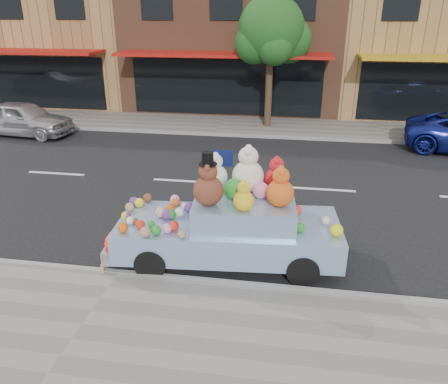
# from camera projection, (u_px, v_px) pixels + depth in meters

# --- Properties ---
(ground) EXTENTS (120.00, 120.00, 0.00)m
(ground) POSITION_uv_depth(u_px,v_px,m) (183.00, 181.00, 12.78)
(ground) COLOR black
(ground) RESTS_ON ground
(near_sidewalk) EXTENTS (60.00, 3.00, 0.12)m
(near_sidewalk) POSITION_uv_depth(u_px,v_px,m) (82.00, 327.00, 6.85)
(near_sidewalk) COLOR gray
(near_sidewalk) RESTS_ON ground
(far_sidewalk) EXTENTS (60.00, 3.00, 0.12)m
(far_sidewalk) POSITION_uv_depth(u_px,v_px,m) (220.00, 125.00, 18.67)
(far_sidewalk) COLOR gray
(far_sidewalk) RESTS_ON ground
(near_kerb) EXTENTS (60.00, 0.12, 0.13)m
(near_kerb) POSITION_uv_depth(u_px,v_px,m) (119.00, 274.00, 8.21)
(near_kerb) COLOR gray
(near_kerb) RESTS_ON ground
(far_kerb) EXTENTS (60.00, 0.12, 0.13)m
(far_kerb) POSITION_uv_depth(u_px,v_px,m) (214.00, 134.00, 17.30)
(far_kerb) COLOR gray
(far_kerb) RESTS_ON ground
(storefront_left) EXTENTS (10.00, 9.80, 7.30)m
(storefront_left) POSITION_uv_depth(u_px,v_px,m) (56.00, 29.00, 23.72)
(storefront_left) COLOR #A77A46
(storefront_left) RESTS_ON ground
(storefront_mid) EXTENTS (10.00, 9.80, 7.30)m
(storefront_mid) POSITION_uv_depth(u_px,v_px,m) (238.00, 30.00, 22.25)
(storefront_mid) COLOR brown
(storefront_mid) RESTS_ON ground
(storefront_right) EXTENTS (10.00, 9.80, 7.30)m
(storefront_right) POSITION_uv_depth(u_px,v_px,m) (446.00, 32.00, 20.78)
(storefront_right) COLOR #A77A46
(storefront_right) RESTS_ON ground
(street_tree) EXTENTS (3.00, 2.70, 5.22)m
(street_tree) POSITION_uv_depth(u_px,v_px,m) (272.00, 35.00, 17.00)
(street_tree) COLOR #38281C
(street_tree) RESTS_ON ground
(car_silver) EXTENTS (4.07, 1.97, 1.34)m
(car_silver) POSITION_uv_depth(u_px,v_px,m) (23.00, 119.00, 17.16)
(car_silver) COLOR silver
(car_silver) RESTS_ON ground
(art_car) EXTENTS (4.61, 2.10, 2.36)m
(art_car) POSITION_uv_depth(u_px,v_px,m) (231.00, 222.00, 8.52)
(art_car) COLOR black
(art_car) RESTS_ON ground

